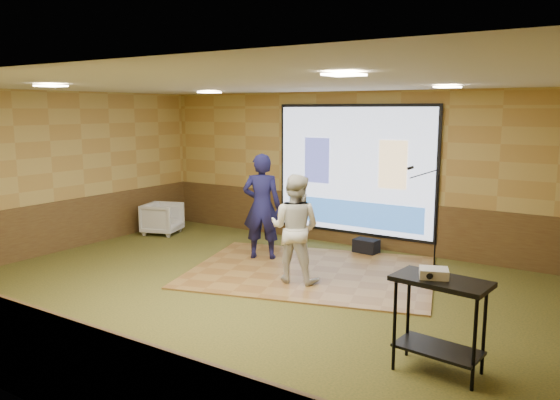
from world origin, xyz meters
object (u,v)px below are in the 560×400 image
Objects in this scene: mic_stand at (432,239)px; duffel_bag at (366,247)px; dance_floor at (311,272)px; player_right at (295,228)px; projector_screen at (354,171)px; av_table at (440,307)px; projector at (434,273)px; player_left at (262,206)px; banquet_chair at (162,218)px.

duffel_bag is (-1.29, 0.22, -0.36)m from mic_stand.
player_right is at bearing -86.09° from dance_floor.
projector_screen is 3.36× the size of av_table.
projector is 0.16× the size of mic_stand.
player_right is at bearing -136.47° from mic_stand.
player_right is 3.18m from projector.
av_table is (2.75, -1.71, -0.17)m from player_right.
projector_screen reaches higher than mic_stand.
player_right is 5.95× the size of projector.
dance_floor is 3.70m from projector.
projector_screen reaches higher than player_left.
player_left reaches higher than duffel_bag.
player_right reaches higher than projector.
player_left reaches higher than dance_floor.
av_table reaches higher than banquet_chair.
player_right is at bearing -84.38° from projector_screen.
dance_floor is 1.50m from player_left.
av_table reaches higher than duffel_bag.
projector_screen is at bearing 96.13° from dance_floor.
player_left is 2.13m from duffel_bag.
dance_floor is 13.85× the size of projector.
av_table is 0.35m from projector.
dance_floor is 3.93× the size of av_table.
duffel_bag is (0.23, 2.18, -0.72)m from player_right.
player_left is at bearing 125.95° from projector.
player_left reaches higher than mic_stand.
duffel_bag is (-2.44, 3.89, -0.90)m from projector.
av_table is 1.34× the size of banquet_chair.
projector_screen is 2.07m from player_left.
player_left is at bearing 147.26° from av_table.
banquet_chair is (-4.11, 0.74, 0.32)m from dance_floor.
mic_stand is at bearing 108.56° from av_table.
projector_screen is at bearing 124.89° from av_table.
dance_floor is 2.13m from mic_stand.
duffel_bag reaches higher than dance_floor.
projector_screen is 7.52× the size of duffel_bag.
dance_floor is 8.80× the size of duffel_bag.
banquet_chair is (-3.89, -1.28, -1.14)m from projector_screen.
player_right is 1.69× the size of av_table.
dance_floor is 3.68m from av_table.
mic_stand is 2.32× the size of banquet_chair.
mic_stand is (-1.23, 3.67, -0.20)m from av_table.
projector is (2.93, -4.31, -0.44)m from projector_screen.
projector_screen is 11.84× the size of projector.
player_right is at bearing 148.14° from av_table.
dance_floor is at bearing -95.18° from player_right.
banquet_chair reaches higher than dance_floor.
av_table is 3.88m from mic_stand.
banquet_chair is (-6.90, 3.04, -0.36)m from av_table.
av_table is (3.01, -4.31, -0.78)m from projector_screen.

